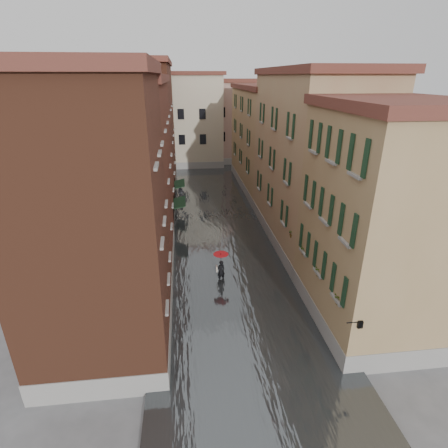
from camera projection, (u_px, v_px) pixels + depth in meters
ground at (238, 305)px, 21.30m from camera, size 120.00×120.00×0.00m
floodwater at (217, 222)px, 33.14m from camera, size 10.00×60.00×0.20m
building_left_near at (98, 225)px, 16.18m from camera, size 6.00×8.00×13.00m
building_left_mid at (130, 171)px, 26.33m from camera, size 6.00×14.00×12.50m
building_left_far at (146, 132)px, 39.75m from camera, size 6.00×16.00×14.00m
building_right_near at (380, 226)px, 17.97m from camera, size 6.00×8.00×11.50m
building_right_mid at (309, 163)px, 27.73m from camera, size 6.00×14.00×13.00m
building_right_far at (266, 141)px, 41.74m from camera, size 6.00×16.00×11.50m
building_end_cream at (181, 121)px, 53.17m from camera, size 12.00×9.00×13.00m
building_end_pink at (237, 122)px, 56.16m from camera, size 10.00×9.00×12.00m
awning_near at (179, 203)px, 30.97m from camera, size 1.09×2.85×2.80m
awning_far at (179, 185)px, 36.35m from camera, size 1.09×2.87×2.80m
wall_lantern at (359, 324)px, 15.10m from camera, size 0.71×0.22×0.35m
window_planters at (313, 256)px, 19.77m from camera, size 0.59×8.33×0.84m
pedestrian_main at (221, 264)px, 23.29m from camera, size 1.03×1.03×2.06m
pedestrian_far at (181, 193)px, 39.15m from camera, size 0.96×0.85×1.66m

